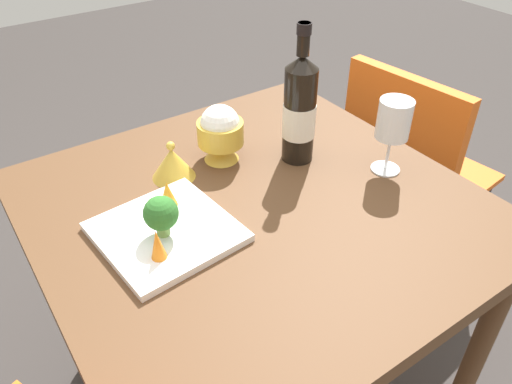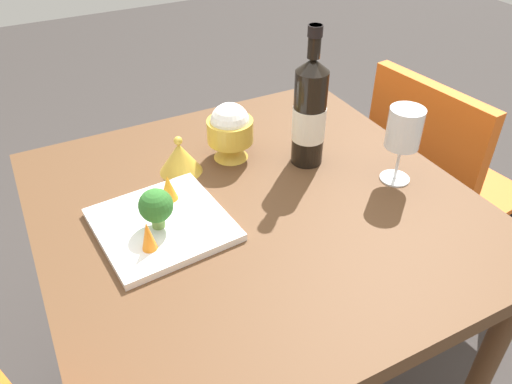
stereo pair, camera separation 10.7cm
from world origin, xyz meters
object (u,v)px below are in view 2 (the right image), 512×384
(chair_near_window, at_px, (431,175))
(carrot_garnish_left, at_px, (168,187))
(broccoli_floret, at_px, (156,206))
(wine_bottle, at_px, (310,113))
(serving_plate, at_px, (162,224))
(rice_bowl_lid, at_px, (180,158))
(carrot_garnish_right, at_px, (148,236))
(wine_glass, at_px, (404,130))
(rice_bowl, at_px, (230,130))

(chair_near_window, relative_size, carrot_garnish_left, 14.59)
(broccoli_floret, bearing_deg, carrot_garnish_left, 146.92)
(wine_bottle, relative_size, serving_plate, 1.22)
(rice_bowl_lid, bearing_deg, carrot_garnish_right, -32.26)
(rice_bowl_lid, height_order, broccoli_floret, broccoli_floret)
(chair_near_window, bearing_deg, rice_bowl_lid, -100.15)
(carrot_garnish_right, bearing_deg, rice_bowl_lid, 147.74)
(rice_bowl_lid, distance_m, broccoli_floret, 0.22)
(rice_bowl_lid, height_order, carrot_garnish_left, rice_bowl_lid)
(wine_glass, xyz_separation_m, carrot_garnish_right, (-0.02, -0.57, -0.08))
(broccoli_floret, xyz_separation_m, carrot_garnish_right, (0.05, -0.04, -0.02))
(broccoli_floret, distance_m, carrot_garnish_left, 0.09)
(rice_bowl_lid, bearing_deg, serving_plate, -31.31)
(carrot_garnish_left, bearing_deg, broccoli_floret, -33.08)
(wine_bottle, height_order, serving_plate, wine_bottle)
(wine_bottle, distance_m, wine_glass, 0.21)
(serving_plate, xyz_separation_m, carrot_garnish_left, (-0.07, 0.04, 0.04))
(wine_bottle, bearing_deg, rice_bowl_lid, -108.81)
(chair_near_window, distance_m, broccoli_floret, 0.96)
(wine_glass, bearing_deg, chair_near_window, 119.29)
(serving_plate, distance_m, broccoli_floret, 0.06)
(wine_bottle, bearing_deg, broccoli_floret, -77.66)
(wine_bottle, bearing_deg, chair_near_window, 95.05)
(chair_near_window, relative_size, broccoli_floret, 9.91)
(wine_glass, bearing_deg, serving_plate, -98.86)
(wine_glass, bearing_deg, carrot_garnish_right, -91.75)
(wine_bottle, height_order, broccoli_floret, wine_bottle)
(rice_bowl, xyz_separation_m, carrot_garnish_left, (0.11, -0.20, -0.03))
(chair_near_window, relative_size, serving_plate, 3.14)
(broccoli_floret, relative_size, carrot_garnish_left, 1.47)
(wine_bottle, xyz_separation_m, carrot_garnish_left, (0.01, -0.35, -0.09))
(wine_bottle, height_order, carrot_garnish_right, wine_bottle)
(carrot_garnish_right, bearing_deg, wine_glass, 88.25)
(wine_bottle, xyz_separation_m, rice_bowl_lid, (-0.10, -0.28, -0.09))
(wine_bottle, bearing_deg, carrot_garnish_left, -88.14)
(serving_plate, distance_m, carrot_garnish_left, 0.08)
(rice_bowl, xyz_separation_m, broccoli_floret, (0.19, -0.25, -0.01))
(rice_bowl, bearing_deg, carrot_garnish_right, -49.33)
(serving_plate, bearing_deg, broccoli_floret, -40.77)
(chair_near_window, distance_m, wine_glass, 0.55)
(chair_near_window, bearing_deg, rice_bowl, -101.18)
(rice_bowl, bearing_deg, wine_glass, 48.59)
(carrot_garnish_right, bearing_deg, rice_bowl, 130.67)
(wine_glass, height_order, rice_bowl, wine_glass)
(wine_bottle, distance_m, carrot_garnish_left, 0.36)
(rice_bowl, height_order, carrot_garnish_left, rice_bowl)
(wine_glass, height_order, carrot_garnish_left, wine_glass)
(wine_bottle, height_order, wine_glass, wine_bottle)
(serving_plate, height_order, carrot_garnish_right, carrot_garnish_right)
(rice_bowl, bearing_deg, wine_bottle, 56.97)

